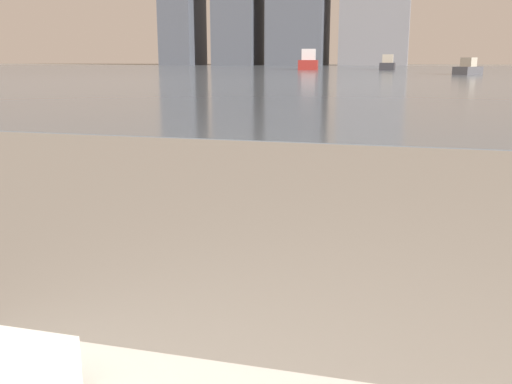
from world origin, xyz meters
TOP-DOWN VIEW (x-y plane):
  - harbor_water at (0.00, 62.00)m, footprint 180.00×110.00m
  - harbor_boat_1 at (-2.40, 61.61)m, footprint 1.43×4.17m
  - harbor_boat_3 at (-10.66, 61.84)m, footprint 2.76×5.93m
  - harbor_boat_5 at (3.95, 43.40)m, footprint 2.26×3.26m

SIDE VIEW (x-z plane):
  - harbor_water at x=0.00m, z-range 0.00..0.01m
  - harbor_boat_5 at x=3.95m, z-range -0.16..1.00m
  - harbor_boat_1 at x=-2.40m, z-range -0.22..1.34m
  - harbor_boat_3 at x=-10.66m, z-range -0.31..1.83m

